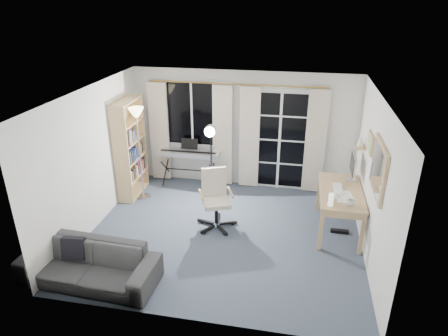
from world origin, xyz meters
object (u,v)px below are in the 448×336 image
Objects in this scene: bookshelf at (128,151)px; office_chair at (215,193)px; desk at (341,195)px; mug at (351,202)px; monitor at (353,165)px; studio_light at (210,140)px; sofa at (88,259)px; torchiere_lamp at (137,127)px; keyboard_piano at (189,154)px.

office_chair is at bearing -23.82° from bookshelf.
mug reaches higher than desk.
bookshelf reaches higher than desk.
office_chair reaches higher than desk.
office_chair is 1.91× the size of monitor.
mug is (-0.10, -0.95, -0.22)m from monitor.
studio_light is 3.01m from sofa.
torchiere_lamp is at bearing 179.57° from monitor.
studio_light is at bearing 156.39° from mug.
sofa is (0.50, -2.65, -0.54)m from bookshelf.
mug is at bearing -15.92° from bookshelf.
bookshelf is at bearing 103.31° from sofa.
bookshelf is at bearing 178.00° from monitor.
torchiere_lamp is 0.95× the size of sofa.
bookshelf is 1.22m from keyboard_piano.
keyboard_piano is at bearing 151.10° from mug.
office_chair is at bearing -164.11° from monitor.
sofa is at bearing -149.40° from office_chair.
mug is at bearing -14.38° from torchiere_lamp.
torchiere_lamp reaches higher than sofa.
torchiere_lamp is (0.29, -0.12, 0.56)m from bookshelf.
bookshelf is 1.00× the size of sofa.
desk is (2.96, -1.19, -0.05)m from keyboard_piano.
mug is (0.10, -0.50, 0.15)m from desk.
bookshelf reaches higher than monitor.
office_chair is (0.86, -1.39, -0.11)m from keyboard_piano.
torchiere_lamp is 3.84m from desk.
keyboard_piano is at bearing 83.14° from sofa.
studio_light is 1.14× the size of desk.
mug is at bearing -25.58° from studio_light.
desk is 11.38× the size of mug.
bookshelf reaches higher than sofa.
keyboard_piano is 1.26× the size of office_chair.
bookshelf is 2.09m from office_chair.
keyboard_piano is at bearing 43.18° from torchiere_lamp.
mug is (3.06, -1.69, 0.10)m from keyboard_piano.
office_chair is at bearing -174.44° from desk.
studio_light is at bearing 68.88° from sofa.
monitor is 0.28× the size of sofa.
bookshelf is 1.05× the size of torchiere_lamp.
torchiere_lamp is 1.96m from office_chair.
sofa is at bearing -100.72° from keyboard_piano.
torchiere_lamp is at bearing 97.44° from sofa.
bookshelf is at bearing -151.49° from keyboard_piano.
office_chair is at bearing 172.38° from mug.
monitor is (2.54, -0.12, -0.24)m from studio_light.
bookshelf is at bearing 177.14° from studio_light.
sofa is (-0.55, -3.25, -0.34)m from keyboard_piano.
office_chair is 0.53× the size of sofa.
office_chair is 2.23m from mug.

